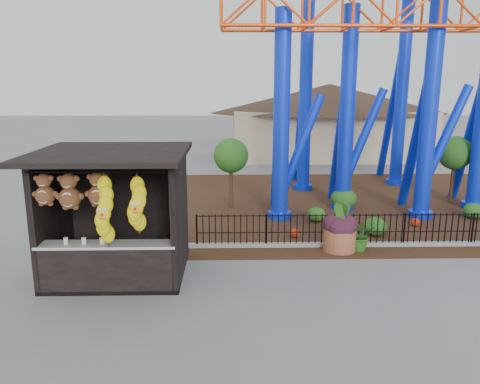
{
  "coord_description": "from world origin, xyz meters",
  "views": [
    {
      "loc": [
        -0.23,
        -9.81,
        4.64
      ],
      "look_at": [
        0.01,
        1.5,
        2.0
      ],
      "focal_mm": 35.0,
      "sensor_mm": 36.0,
      "label": 1
    }
  ],
  "objects_px": {
    "terracotta_planter": "(339,240)",
    "roller_coaster": "(374,33)",
    "prize_booth": "(113,217)",
    "potted_plant": "(360,235)"
  },
  "relations": [
    {
      "from": "terracotta_planter",
      "to": "potted_plant",
      "type": "distance_m",
      "value": 0.61
    },
    {
      "from": "prize_booth",
      "to": "terracotta_planter",
      "type": "xyz_separation_m",
      "value": [
        5.87,
        1.8,
        -1.22
      ]
    },
    {
      "from": "prize_booth",
      "to": "terracotta_planter",
      "type": "bearing_deg",
      "value": 17.06
    },
    {
      "from": "roller_coaster",
      "to": "prize_booth",
      "type": "bearing_deg",
      "value": -137.98
    },
    {
      "from": "terracotta_planter",
      "to": "roller_coaster",
      "type": "bearing_deg",
      "value": 67.72
    },
    {
      "from": "prize_booth",
      "to": "roller_coaster",
      "type": "height_order",
      "value": "roller_coaster"
    },
    {
      "from": "roller_coaster",
      "to": "terracotta_planter",
      "type": "distance_m",
      "value": 8.56
    },
    {
      "from": "roller_coaster",
      "to": "potted_plant",
      "type": "height_order",
      "value": "roller_coaster"
    },
    {
      "from": "prize_booth",
      "to": "roller_coaster",
      "type": "relative_size",
      "value": 0.32
    },
    {
      "from": "roller_coaster",
      "to": "terracotta_planter",
      "type": "xyz_separation_m",
      "value": [
        -2.27,
        -5.53,
        -6.12
      ]
    }
  ]
}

